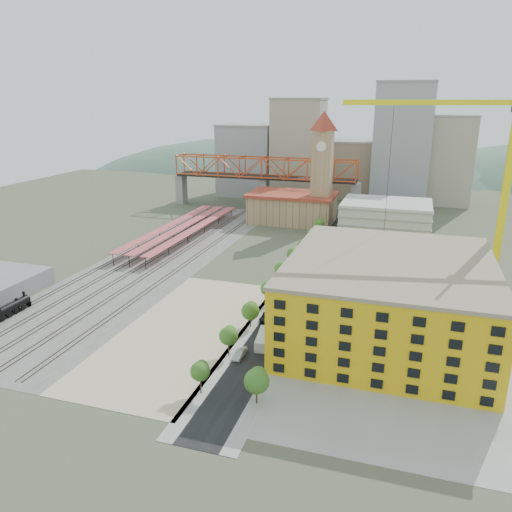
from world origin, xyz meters
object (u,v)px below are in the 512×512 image
(construction_building, at_px, (388,298))
(site_trailer_a, at_px, (263,339))
(site_trailer_c, at_px, (276,319))
(clock_tower, at_px, (322,159))
(site_trailer_b, at_px, (271,327))
(site_trailer_d, at_px, (295,290))
(tower_crane, at_px, (494,163))
(car_0, at_px, (242,351))
(locomotive, at_px, (3,312))

(construction_building, relative_size, site_trailer_a, 5.57)
(construction_building, height_order, site_trailer_c, construction_building)
(clock_tower, height_order, site_trailer_b, clock_tower)
(site_trailer_b, relative_size, site_trailer_d, 0.91)
(tower_crane, bearing_deg, clock_tower, 128.04)
(site_trailer_c, height_order, car_0, site_trailer_c)
(tower_crane, relative_size, site_trailer_b, 6.95)
(tower_crane, distance_m, site_trailer_d, 60.92)
(car_0, bearing_deg, site_trailer_b, 76.63)
(tower_crane, relative_size, site_trailer_c, 6.37)
(tower_crane, distance_m, car_0, 78.51)
(tower_crane, bearing_deg, site_trailer_a, -139.27)
(clock_tower, xyz_separation_m, car_0, (5.00, -118.50, -28.04))
(site_trailer_a, xyz_separation_m, site_trailer_c, (0.00, 11.16, 0.06))
(construction_building, distance_m, locomotive, 94.37)
(site_trailer_a, height_order, site_trailer_d, site_trailer_d)
(tower_crane, xyz_separation_m, site_trailer_a, (-47.94, -41.28, -36.29))
(site_trailer_b, bearing_deg, construction_building, 5.18)
(site_trailer_c, bearing_deg, site_trailer_b, -102.71)
(clock_tower, bearing_deg, construction_building, -71.22)
(site_trailer_a, distance_m, site_trailer_b, 6.74)
(construction_building, bearing_deg, site_trailer_a, -153.82)
(clock_tower, xyz_separation_m, site_trailer_d, (8.00, -81.59, -27.38))
(locomotive, relative_size, site_trailer_c, 2.08)
(construction_building, height_order, site_trailer_a, construction_building)
(tower_crane, xyz_separation_m, site_trailer_b, (-47.94, -34.54, -36.34))
(site_trailer_c, bearing_deg, locomotive, -177.47)
(construction_building, bearing_deg, clock_tower, 108.78)
(site_trailer_b, height_order, site_trailer_c, site_trailer_c)
(tower_crane, height_order, site_trailer_b, tower_crane)
(clock_tower, xyz_separation_m, site_trailer_a, (8.00, -112.78, -27.45))
(site_trailer_a, distance_m, site_trailer_c, 11.16)
(locomotive, relative_size, tower_crane, 0.33)
(clock_tower, relative_size, site_trailer_d, 5.39)
(construction_building, bearing_deg, site_trailer_b, -166.92)
(clock_tower, xyz_separation_m, site_trailer_b, (8.00, -106.04, -27.50))
(locomotive, distance_m, site_trailer_c, 68.41)
(construction_building, bearing_deg, locomotive, -167.97)
(clock_tower, xyz_separation_m, tower_crane, (55.94, -71.50, 8.84))
(site_trailer_b, height_order, car_0, site_trailer_b)
(locomotive, xyz_separation_m, car_0, (63.00, 1.10, -1.19))
(locomotive, bearing_deg, site_trailer_c, 15.24)
(car_0, bearing_deg, site_trailer_a, 62.48)
(locomotive, distance_m, tower_crane, 128.72)
(construction_building, xyz_separation_m, tower_crane, (21.94, 28.50, 28.12))
(clock_tower, distance_m, site_trailer_b, 109.83)
(tower_crane, bearing_deg, locomotive, -157.11)
(construction_building, bearing_deg, site_trailer_d, 144.70)
(tower_crane, bearing_deg, car_0, -137.30)
(locomotive, bearing_deg, construction_building, 12.03)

